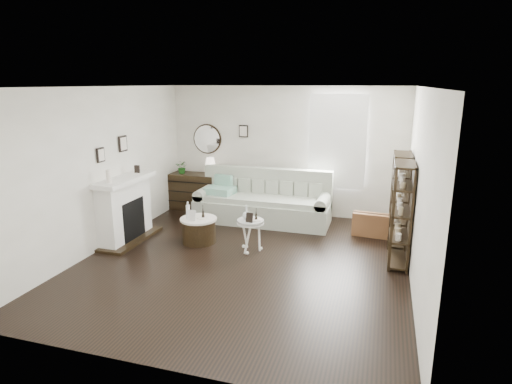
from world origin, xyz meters
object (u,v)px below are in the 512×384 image
(sofa, at_px, (263,204))
(dresser, at_px, (197,191))
(pedestal_table, at_px, (250,223))
(drum_table, at_px, (199,230))

(sofa, height_order, dresser, sofa)
(dresser, bearing_deg, sofa, -13.09)
(sofa, distance_m, pedestal_table, 1.67)
(dresser, height_order, pedestal_table, dresser)
(dresser, bearing_deg, drum_table, -64.66)
(drum_table, distance_m, pedestal_table, 1.05)
(pedestal_table, bearing_deg, dresser, 133.11)
(dresser, relative_size, drum_table, 1.87)
(sofa, bearing_deg, drum_table, -116.62)
(sofa, distance_m, dresser, 1.71)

